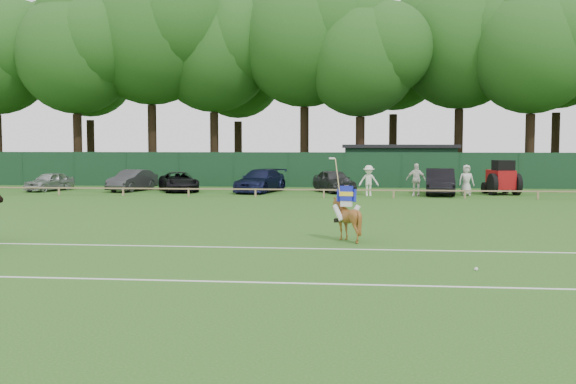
# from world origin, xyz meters

# --- Properties ---
(ground) EXTENTS (160.00, 160.00, 0.00)m
(ground) POSITION_xyz_m (0.00, 0.00, 0.00)
(ground) COLOR #1E4C14
(ground) RESTS_ON ground
(horse_chestnut) EXTENTS (1.29, 1.41, 1.41)m
(horse_chestnut) POSITION_xyz_m (2.62, 0.78, 0.70)
(horse_chestnut) COLOR brown
(horse_chestnut) RESTS_ON ground
(sedan_silver) EXTENTS (2.46, 3.91, 1.24)m
(sedan_silver) POSITION_xyz_m (-17.27, 21.49, 0.62)
(sedan_silver) COLOR #A8ABAD
(sedan_silver) RESTS_ON ground
(sedan_grey) EXTENTS (2.37, 4.46, 1.40)m
(sedan_grey) POSITION_xyz_m (-11.81, 22.02, 0.70)
(sedan_grey) COLOR #323234
(sedan_grey) RESTS_ON ground
(suv_black) EXTENTS (3.79, 4.99, 1.26)m
(suv_black) POSITION_xyz_m (-8.67, 21.92, 0.63)
(suv_black) COLOR black
(suv_black) RESTS_ON ground
(sedan_navy) EXTENTS (3.23, 5.42, 1.47)m
(sedan_navy) POSITION_xyz_m (-3.27, 21.81, 0.74)
(sedan_navy) COLOR #101434
(sedan_navy) RESTS_ON ground
(hatch_grey) EXTENTS (3.29, 4.61, 1.46)m
(hatch_grey) POSITION_xyz_m (1.43, 22.25, 0.73)
(hatch_grey) COLOR #313134
(hatch_grey) RESTS_ON ground
(estate_black) EXTENTS (2.12, 4.95, 1.59)m
(estate_black) POSITION_xyz_m (7.95, 20.94, 0.79)
(estate_black) COLOR black
(estate_black) RESTS_ON ground
(spectator_left) EXTENTS (1.23, 0.77, 1.82)m
(spectator_left) POSITION_xyz_m (3.60, 19.58, 0.91)
(spectator_left) COLOR silver
(spectator_left) RESTS_ON ground
(spectator_mid) EXTENTS (1.21, 0.68, 1.95)m
(spectator_mid) POSITION_xyz_m (6.39, 19.66, 0.97)
(spectator_mid) COLOR silver
(spectator_mid) RESTS_ON ground
(spectator_right) EXTENTS (0.95, 0.66, 1.85)m
(spectator_right) POSITION_xyz_m (9.44, 20.43, 0.92)
(spectator_right) COLOR beige
(spectator_right) RESTS_ON ground
(rider_chestnut) EXTENTS (0.93, 0.63, 2.05)m
(rider_chestnut) POSITION_xyz_m (2.62, 0.77, 1.38)
(rider_chestnut) COLOR silver
(rider_chestnut) RESTS_ON ground
(polo_ball) EXTENTS (0.09, 0.09, 0.09)m
(polo_ball) POSITION_xyz_m (5.91, -4.03, 0.04)
(polo_ball) COLOR silver
(polo_ball) RESTS_ON ground
(pitch_lines) EXTENTS (60.00, 5.10, 0.01)m
(pitch_lines) POSITION_xyz_m (0.00, -3.50, 0.01)
(pitch_lines) COLOR silver
(pitch_lines) RESTS_ON ground
(pitch_rail) EXTENTS (62.10, 0.10, 0.50)m
(pitch_rail) POSITION_xyz_m (0.00, 18.00, 0.45)
(pitch_rail) COLOR #997F5B
(pitch_rail) RESTS_ON ground
(perimeter_fence) EXTENTS (92.08, 0.08, 2.50)m
(perimeter_fence) POSITION_xyz_m (0.00, 27.00, 1.25)
(perimeter_fence) COLOR #14351E
(perimeter_fence) RESTS_ON ground
(utility_shed) EXTENTS (8.40, 4.40, 3.04)m
(utility_shed) POSITION_xyz_m (6.00, 30.00, 1.54)
(utility_shed) COLOR #14331E
(utility_shed) RESTS_ON ground
(tree_row) EXTENTS (96.00, 12.00, 21.00)m
(tree_row) POSITION_xyz_m (2.00, 35.00, 0.00)
(tree_row) COLOR #26561C
(tree_row) RESTS_ON ground
(tractor) EXTENTS (2.07, 2.75, 2.11)m
(tractor) POSITION_xyz_m (11.69, 21.36, 1.00)
(tractor) COLOR #9A0E11
(tractor) RESTS_ON ground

